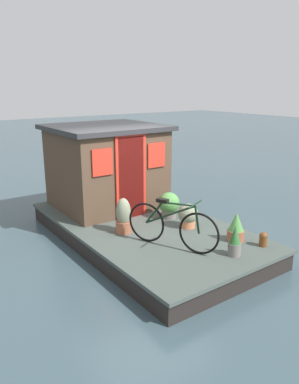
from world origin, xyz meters
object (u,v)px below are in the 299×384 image
at_px(houseboat_cabin, 107,166).
at_px(potted_plant_succulent, 123,217).
at_px(bicycle, 172,226).
at_px(potted_plant_lavender, 169,205).
at_px(mooring_bollard, 263,239).
at_px(potted_plant_fern, 236,227).
at_px(potted_plant_ivy, 188,215).
at_px(potted_plant_thyme, 235,241).

relative_size(houseboat_cabin, potted_plant_succulent, 3.50).
height_order(houseboat_cabin, potted_plant_succulent, houseboat_cabin).
height_order(houseboat_cabin, bicycle, houseboat_cabin).
height_order(potted_plant_lavender, mooring_bollard, potted_plant_lavender).
distance_m(houseboat_cabin, mooring_bollard, 3.79).
bearing_deg(potted_plant_fern, bicycle, 68.05).
xyz_separation_m(houseboat_cabin, potted_plant_lavender, (-1.50, -0.61, -0.64)).
distance_m(bicycle, potted_plant_lavender, 1.47).
bearing_deg(potted_plant_fern, potted_plant_ivy, 14.79).
distance_m(houseboat_cabin, bicycle, 2.74).
height_order(potted_plant_lavender, potted_plant_ivy, potted_plant_lavender).
height_order(potted_plant_succulent, potted_plant_thyme, potted_plant_succulent).
bearing_deg(houseboat_cabin, mooring_bollard, -163.76).
xyz_separation_m(houseboat_cabin, potted_plant_fern, (-3.12, -0.83, -0.68)).
xyz_separation_m(potted_plant_fern, potted_plant_ivy, (0.98, 0.26, -0.00)).
relative_size(potted_plant_fern, mooring_bollard, 2.06).
distance_m(potted_plant_fern, potted_plant_succulent, 2.06).
distance_m(potted_plant_lavender, potted_plant_ivy, 0.64).
bearing_deg(potted_plant_ivy, potted_plant_fern, -165.21).
bearing_deg(potted_plant_lavender, potted_plant_thyme, 172.98).
distance_m(potted_plant_fern, mooring_bollard, 0.50).
relative_size(potted_plant_succulent, mooring_bollard, 2.63).
xyz_separation_m(potted_plant_ivy, potted_plant_succulent, (0.51, 1.15, 0.06)).
height_order(bicycle, potted_plant_fern, bicycle).
bearing_deg(mooring_bollard, potted_plant_fern, 24.76).
bearing_deg(potted_plant_lavender, houseboat_cabin, 22.02).
bearing_deg(mooring_bollard, potted_plant_lavender, 11.80).
bearing_deg(potted_plant_succulent, bicycle, -163.66).
bearing_deg(mooring_bollard, houseboat_cabin, 16.24).
height_order(potted_plant_lavender, potted_plant_fern, potted_plant_lavender).
height_order(potted_plant_ivy, potted_plant_thyme, potted_plant_thyme).
bearing_deg(houseboat_cabin, potted_plant_lavender, -157.98).
distance_m(potted_plant_fern, potted_plant_ivy, 1.02).
height_order(potted_plant_succulent, mooring_bollard, potted_plant_succulent).
distance_m(bicycle, potted_plant_succulent, 1.09).
bearing_deg(mooring_bollard, potted_plant_thyme, 86.35).
bearing_deg(potted_plant_ivy, mooring_bollard, -161.99).
xyz_separation_m(bicycle, potted_plant_succulent, (1.04, 0.31, -0.08)).
relative_size(houseboat_cabin, mooring_bollard, 9.23).
bearing_deg(houseboat_cabin, potted_plant_succulent, 160.34).
xyz_separation_m(houseboat_cabin, potted_plant_succulent, (-1.63, 0.58, -0.62)).
height_order(potted_plant_ivy, mooring_bollard, potted_plant_ivy).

